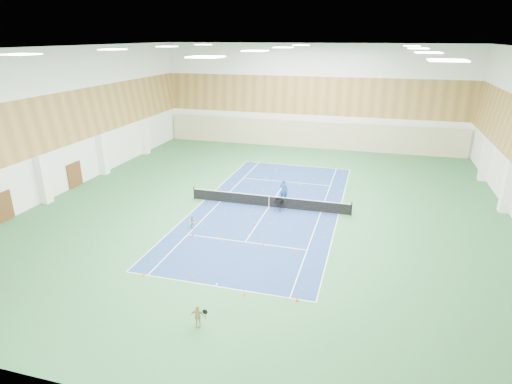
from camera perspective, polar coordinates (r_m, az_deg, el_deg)
ground at (r=33.99m, az=1.74°, el=-2.00°), size 40.00×40.00×0.00m
room_shell at (r=32.21m, az=1.85°, el=7.94°), size 36.00×40.00×12.00m
wood_cladding at (r=31.84m, az=1.89°, el=11.46°), size 36.00×40.00×8.00m
ceiling_light_grid at (r=31.48m, az=1.98°, el=18.52°), size 21.40×25.40×0.06m
court_surface at (r=33.99m, az=1.74°, el=-1.99°), size 10.97×23.77×0.01m
tennis_balls_scatter at (r=33.97m, az=1.74°, el=-1.92°), size 10.57×22.77×0.07m
tennis_net at (r=33.79m, az=1.75°, el=-1.13°), size 12.80×0.10×1.10m
back_curtain at (r=52.09m, az=7.13°, el=7.59°), size 35.40×0.16×3.20m
door_left_a at (r=36.00m, az=-30.74°, el=-1.79°), size 0.08×1.80×2.20m
door_left_b at (r=41.48m, az=-23.03°, el=2.12°), size 0.08×1.80×2.20m
coach at (r=34.91m, az=3.71°, el=0.24°), size 0.70×0.47×1.89m
child_court at (r=30.38m, az=-8.45°, el=-4.01°), size 0.50×0.40×0.98m
child_apron at (r=20.86m, az=-7.82°, el=-16.08°), size 0.68×0.35×1.12m
ball_cart at (r=33.05m, az=3.04°, el=-1.75°), size 0.68×0.68×0.99m
cone_svc_a at (r=29.41m, az=-8.45°, el=-5.66°), size 0.22×0.22×0.24m
cone_svc_b at (r=28.93m, az=-4.53°, el=-6.00°), size 0.18×0.18×0.19m
cone_svc_c at (r=27.95m, az=1.00°, el=-6.91°), size 0.18×0.18×0.20m
cone_svc_d at (r=27.11m, az=5.30°, el=-7.87°), size 0.22×0.22×0.24m
cone_base_a at (r=25.45m, az=-14.76°, el=-10.59°), size 0.18×0.18×0.19m
cone_base_b at (r=24.83m, az=-8.57°, el=-10.91°), size 0.19×0.19×0.21m
cone_base_c at (r=22.99m, az=-1.54°, el=-13.46°), size 0.17×0.17×0.19m
cone_base_d at (r=22.67m, az=5.49°, el=-14.08°), size 0.19×0.19×0.21m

